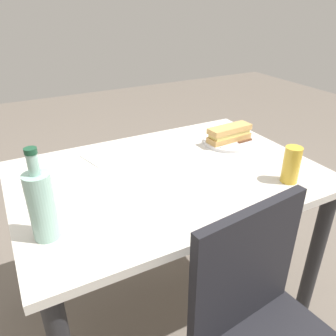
{
  "coord_description": "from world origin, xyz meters",
  "views": [
    {
      "loc": [
        0.54,
        1.02,
        1.35
      ],
      "look_at": [
        0.0,
        0.0,
        0.75
      ],
      "focal_mm": 35.96,
      "sensor_mm": 36.0,
      "label": 1
    }
  ],
  "objects": [
    {
      "name": "beer_glass",
      "position": [
        -0.36,
        0.27,
        0.8
      ],
      "size": [
        0.06,
        0.06,
        0.14
      ],
      "primitive_type": "cylinder",
      "color": "gold",
      "rests_on": "dining_table"
    },
    {
      "name": "knife_near",
      "position": [
        -0.4,
        -0.07,
        0.75
      ],
      "size": [
        0.18,
        0.02,
        0.01
      ],
      "color": "silver",
      "rests_on": "plate_near"
    },
    {
      "name": "paper_napkin",
      "position": [
        0.18,
        -0.25,
        0.73
      ],
      "size": [
        0.17,
        0.17,
        0.0
      ],
      "primitive_type": "cube",
      "rotation": [
        0.0,
        0.0,
        0.26
      ],
      "color": "white",
      "rests_on": "dining_table"
    },
    {
      "name": "baguette_sandwich_near",
      "position": [
        -0.38,
        -0.12,
        0.78
      ],
      "size": [
        0.22,
        0.08,
        0.07
      ],
      "color": "tan",
      "rests_on": "plate_near"
    },
    {
      "name": "water_bottle",
      "position": [
        0.48,
        0.18,
        0.84
      ],
      "size": [
        0.07,
        0.07,
        0.28
      ],
      "color": "#99C6B7",
      "rests_on": "dining_table"
    },
    {
      "name": "chair_far",
      "position": [
        0.01,
        0.6,
        0.5
      ],
      "size": [
        0.44,
        0.44,
        0.87
      ],
      "color": "black",
      "rests_on": "ground"
    },
    {
      "name": "ground_plane",
      "position": [
        0.0,
        0.0,
        0.0
      ],
      "size": [
        8.0,
        8.0,
        0.0
      ],
      "primitive_type": "plane",
      "color": "#6B6056"
    },
    {
      "name": "dining_table",
      "position": [
        0.0,
        0.0,
        0.62
      ],
      "size": [
        1.16,
        0.81,
        0.73
      ],
      "color": "beige",
      "rests_on": "ground"
    },
    {
      "name": "plate_near",
      "position": [
        -0.38,
        -0.12,
        0.74
      ],
      "size": [
        0.23,
        0.23,
        0.01
      ],
      "primitive_type": "cylinder",
      "color": "white",
      "rests_on": "dining_table"
    }
  ]
}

